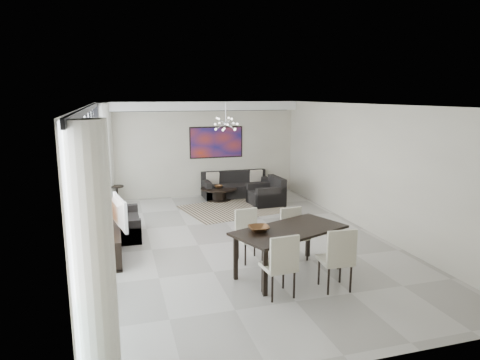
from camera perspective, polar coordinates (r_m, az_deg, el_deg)
name	(u,v)px	position (r m, az deg, el deg)	size (l,w,h in m)	color
room_shell	(263,174)	(9.09, 3.06, 0.83)	(6.00, 9.00, 2.90)	#A8A39B
window_wall	(99,182)	(8.60, -18.30, -0.22)	(0.37, 8.95, 2.90)	silver
soffit	(201,106)	(12.98, -5.23, 9.79)	(5.98, 0.40, 0.26)	white
painting	(216,142)	(13.33, -3.17, 5.03)	(1.68, 0.04, 0.98)	#A52D16
chandelier	(226,124)	(11.31, -1.91, 7.49)	(0.66, 0.66, 0.71)	silver
rug	(234,209)	(11.86, -0.85, -3.83)	(2.63, 2.02, 0.01)	black
coffee_table	(219,193)	(12.81, -2.87, -1.75)	(1.07, 1.07, 0.38)	black
bowl_coffee	(219,187)	(12.73, -2.88, -0.89)	(0.25, 0.25, 0.08)	brown
sofa_main	(236,188)	(13.30, -0.51, -1.05)	(2.08, 0.85, 0.76)	black
loveseat	(119,225)	(9.94, -15.88, -5.80)	(0.83, 1.47, 0.74)	black
armchair	(267,195)	(12.30, 3.62, -2.03)	(0.94, 0.98, 0.78)	black
side_table	(117,192)	(12.76, -16.09, -1.53)	(0.39, 0.39, 0.54)	black
tv_console	(108,243)	(8.77, -17.21, -7.99)	(0.50, 1.78, 0.56)	black
television	(115,213)	(8.63, -16.37, -4.22)	(1.05, 0.14, 0.61)	gray
dining_table	(289,234)	(7.51, 6.60, -7.11)	(2.20, 1.63, 0.82)	black
dining_chair_sw	(281,262)	(6.68, 5.53, -10.79)	(0.51, 0.51, 1.03)	#BFB99E
dining_chair_se	(338,255)	(7.03, 12.97, -9.76)	(0.52, 0.52, 1.05)	#BFB99E
dining_chair_nw	(248,231)	(8.17, 1.09, -6.83)	(0.50, 0.50, 0.97)	#BFB99E
dining_chair_ne	(293,230)	(8.33, 7.09, -6.58)	(0.48, 0.48, 0.96)	#BFB99E
bowl_dining	(259,229)	(7.30, 2.52, -6.50)	(0.36, 0.36, 0.09)	brown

